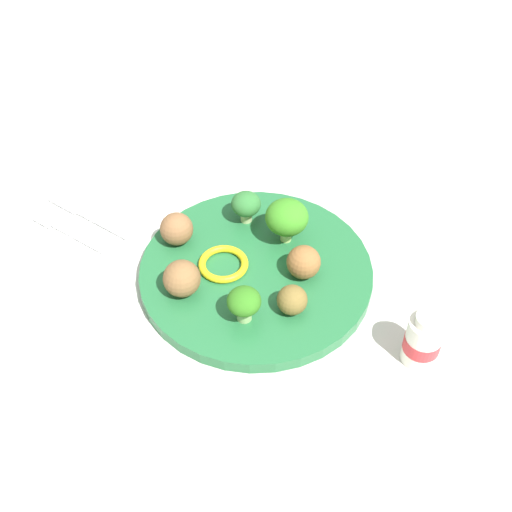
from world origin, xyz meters
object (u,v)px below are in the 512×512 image
broccoli_floret_mid_left (246,205)px  meatball_center (304,262)px  plate (256,272)px  knife (85,213)px  meatball_mid_right (182,278)px  meatball_front_right (178,227)px  broccoli_floret_far_rim (287,218)px  broccoli_floret_back_right (244,302)px  fork (66,229)px  pepper_ring_near_rim (223,264)px  napkin (81,226)px  yogurt_bottle (423,340)px  meatball_far_rim (292,300)px

broccoli_floret_mid_left → meatball_center: broccoli_floret_mid_left is taller
plate → knife: plate is taller
meatball_mid_right → meatball_front_right: meatball_mid_right is taller
plate → broccoli_floret_far_rim: (-0.01, -0.06, 0.04)m
broccoli_floret_back_right → knife: 0.28m
plate → broccoli_floret_back_right: size_ratio=6.32×
meatball_front_right → fork: meatball_front_right is taller
pepper_ring_near_rim → napkin: pepper_ring_near_rim is taller
broccoli_floret_back_right → pepper_ring_near_rim: 0.09m
meatball_mid_right → knife: size_ratio=0.30×
meatball_center → yogurt_bottle: 0.16m
meatball_center → fork: 0.31m
plate → meatball_mid_right: (0.06, 0.07, 0.03)m
meatball_mid_right → knife: meatball_mid_right is taller
broccoli_floret_back_right → meatball_far_rim: bearing=-142.2°
napkin → yogurt_bottle: bearing=178.2°
broccoli_floret_back_right → pepper_ring_near_rim: size_ratio=0.74×
pepper_ring_near_rim → knife: size_ratio=0.41×
meatball_front_right → yogurt_bottle: size_ratio=0.58×
meatball_far_rim → meatball_mid_right: size_ratio=0.80×
meatball_front_right → fork: bearing=14.5°
napkin → yogurt_bottle: 0.46m
meatball_center → meatball_mid_right: bearing=36.1°
broccoli_floret_far_rim → yogurt_bottle: size_ratio=0.84×
broccoli_floret_mid_left → meatball_far_rim: broccoli_floret_mid_left is taller
meatball_mid_right → yogurt_bottle: bearing=-172.3°
knife → meatball_far_rim: bearing=172.3°
meatball_mid_right → broccoli_floret_mid_left: bearing=-95.5°
broccoli_floret_mid_left → meatball_far_rim: size_ratio=1.24×
broccoli_floret_far_rim → meatball_center: (-0.04, 0.05, -0.02)m
meatball_center → knife: (0.30, 0.01, -0.03)m
broccoli_floret_far_rim → meatball_far_rim: 0.12m
meatball_front_right → knife: size_ratio=0.28×
meatball_mid_right → fork: (0.19, -0.03, -0.03)m
meatball_mid_right → pepper_ring_near_rim: bearing=-113.9°
broccoli_floret_mid_left → napkin: bearing=24.1°
broccoli_floret_back_right → meatball_center: (-0.03, -0.09, -0.01)m
meatball_center → broccoli_floret_mid_left: bearing=-28.8°
yogurt_bottle → meatball_front_right: bearing=-6.4°
knife → meatball_mid_right: bearing=159.8°
meatball_center → napkin: (0.30, 0.03, -0.03)m
broccoli_floret_back_right → fork: bearing=-8.3°
plate → yogurt_bottle: size_ratio=3.98×
broccoli_floret_mid_left → meatball_center: size_ratio=1.07×
meatball_far_rim → meatball_center: 0.06m
broccoli_floret_back_right → knife: (0.27, -0.08, -0.04)m
broccoli_floret_mid_left → meatball_front_right: broccoli_floret_mid_left is taller
meatball_mid_right → broccoli_floret_far_rim: bearing=-119.7°
broccoli_floret_mid_left → broccoli_floret_back_right: bearing=115.0°
fork → meatball_far_rim: bearing=178.8°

